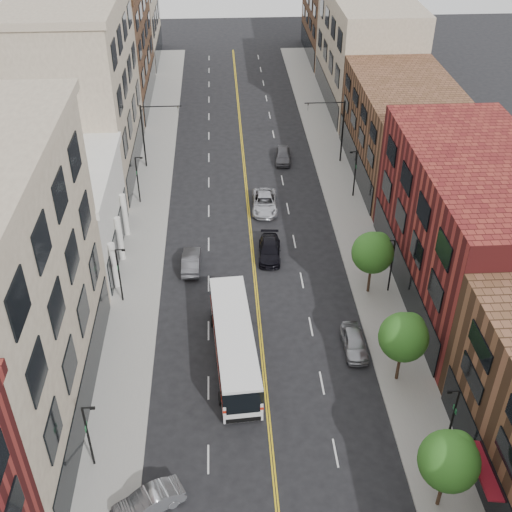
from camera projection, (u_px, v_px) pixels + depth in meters
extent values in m
cube|color=gray|center=(146.00, 228.00, 61.64)|extent=(4.00, 110.00, 0.15)
cube|color=gray|center=(352.00, 222.00, 62.62)|extent=(4.00, 110.00, 0.15)
cube|color=silver|center=(57.00, 218.00, 55.78)|extent=(10.00, 14.00, 8.00)
cube|color=gray|center=(80.00, 91.00, 66.80)|extent=(10.00, 20.00, 18.00)
cube|color=brown|center=(107.00, 47.00, 84.00)|extent=(10.00, 20.00, 15.00)
cube|color=maroon|center=(472.00, 229.00, 50.56)|extent=(10.00, 22.00, 12.00)
cube|color=brown|center=(404.00, 131.00, 68.30)|extent=(10.00, 20.00, 10.00)
cube|color=gray|center=(366.00, 51.00, 84.31)|extent=(10.00, 22.00, 14.00)
cube|color=brown|center=(340.00, 21.00, 101.51)|extent=(10.00, 18.00, 11.00)
cylinder|color=black|center=(441.00, 490.00, 36.49)|extent=(0.22, 0.22, 2.50)
sphere|color=#265F1B|center=(449.00, 461.00, 34.97)|extent=(3.40, 3.40, 3.40)
sphere|color=#265F1B|center=(457.00, 449.00, 35.03)|extent=(2.04, 2.04, 2.04)
cylinder|color=black|center=(398.00, 365.00, 44.66)|extent=(0.22, 0.22, 2.50)
sphere|color=#265F1B|center=(403.00, 337.00, 43.14)|extent=(3.40, 3.40, 3.40)
sphere|color=#265F1B|center=(410.00, 327.00, 43.20)|extent=(2.04, 2.04, 2.04)
cylinder|color=black|center=(369.00, 279.00, 52.83)|extent=(0.22, 0.22, 2.50)
sphere|color=#265F1B|center=(373.00, 253.00, 51.31)|extent=(3.40, 3.40, 3.40)
sphere|color=#265F1B|center=(378.00, 244.00, 51.37)|extent=(2.04, 2.04, 2.04)
cylinder|color=black|center=(88.00, 437.00, 38.06)|extent=(0.14, 0.14, 5.00)
cylinder|color=black|center=(88.00, 408.00, 36.64)|extent=(0.70, 0.10, 0.10)
cube|color=black|center=(93.00, 408.00, 36.68)|extent=(0.28, 0.14, 0.14)
cube|color=#19592D|center=(86.00, 427.00, 37.54)|extent=(0.04, 0.55, 0.35)
cylinder|color=black|center=(119.00, 276.00, 51.13)|extent=(0.14, 0.14, 5.00)
cylinder|color=black|center=(120.00, 250.00, 49.71)|extent=(0.70, 0.10, 0.10)
cube|color=black|center=(123.00, 250.00, 49.75)|extent=(0.28, 0.14, 0.14)
cube|color=#19592D|center=(118.00, 267.00, 50.61)|extent=(0.04, 0.55, 0.35)
cylinder|color=black|center=(138.00, 180.00, 64.20)|extent=(0.14, 0.14, 5.00)
cylinder|color=black|center=(139.00, 157.00, 62.78)|extent=(0.70, 0.10, 0.10)
cube|color=black|center=(141.00, 158.00, 62.82)|extent=(0.28, 0.14, 0.14)
cube|color=#19592D|center=(137.00, 172.00, 63.68)|extent=(0.04, 0.55, 0.35)
cylinder|color=black|center=(452.00, 419.00, 39.12)|extent=(0.14, 0.14, 5.00)
cylinder|color=black|center=(454.00, 391.00, 37.67)|extent=(0.70, 0.10, 0.10)
cube|color=black|center=(450.00, 392.00, 37.69)|extent=(0.28, 0.14, 0.14)
cube|color=#19592D|center=(455.00, 409.00, 38.61)|extent=(0.04, 0.55, 0.35)
cylinder|color=black|center=(391.00, 266.00, 52.20)|extent=(0.14, 0.14, 5.00)
cylinder|color=black|center=(391.00, 241.00, 50.74)|extent=(0.70, 0.10, 0.10)
cube|color=black|center=(388.00, 241.00, 50.76)|extent=(0.28, 0.14, 0.14)
cube|color=#19592D|center=(393.00, 257.00, 51.68)|extent=(0.04, 0.55, 0.35)
cylinder|color=black|center=(355.00, 174.00, 65.27)|extent=(0.14, 0.14, 5.00)
cylinder|color=black|center=(354.00, 152.00, 63.82)|extent=(0.70, 0.10, 0.10)
cube|color=black|center=(351.00, 152.00, 63.83)|extent=(0.28, 0.14, 0.14)
cube|color=#19592D|center=(356.00, 166.00, 64.75)|extent=(0.04, 0.55, 0.35)
cylinder|color=black|center=(143.00, 136.00, 70.10)|extent=(0.18, 0.18, 7.20)
cylinder|color=black|center=(161.00, 106.00, 68.26)|extent=(4.40, 0.12, 0.12)
imported|color=black|center=(178.00, 110.00, 68.58)|extent=(0.15, 0.18, 0.90)
cylinder|color=black|center=(343.00, 131.00, 71.17)|extent=(0.18, 0.18, 7.20)
cylinder|color=black|center=(325.00, 103.00, 69.11)|extent=(4.40, 0.12, 0.12)
imported|color=black|center=(308.00, 107.00, 69.26)|extent=(0.15, 0.18, 0.90)
cube|color=silver|center=(234.00, 343.00, 46.12)|extent=(3.41, 12.24, 2.92)
cube|color=black|center=(234.00, 336.00, 45.72)|extent=(3.46, 12.28, 1.06)
cube|color=red|center=(234.00, 346.00, 46.30)|extent=(3.46, 12.28, 0.22)
cube|color=black|center=(243.00, 405.00, 41.05)|extent=(2.22, 0.21, 1.61)
cylinder|color=black|center=(221.00, 398.00, 43.39)|extent=(0.35, 0.98, 0.97)
cylinder|color=black|center=(260.00, 395.00, 43.66)|extent=(0.35, 0.98, 0.97)
cylinder|color=black|center=(212.00, 321.00, 49.94)|extent=(0.35, 0.98, 0.97)
cylinder|color=black|center=(246.00, 318.00, 50.21)|extent=(0.35, 0.98, 0.97)
imported|color=#A3A6AB|center=(148.00, 502.00, 36.69)|extent=(4.40, 3.22, 1.38)
imported|color=#97999E|center=(354.00, 342.00, 47.60)|extent=(1.69, 4.20, 1.43)
imported|color=#414145|center=(191.00, 261.00, 56.10)|extent=(1.63, 4.42, 1.44)
imported|color=black|center=(270.00, 250.00, 57.56)|extent=(2.31, 4.92, 1.39)
imported|color=silver|center=(265.00, 203.00, 64.32)|extent=(2.77, 5.50, 1.49)
imported|color=#55555A|center=(283.00, 155.00, 73.09)|extent=(2.11, 4.42, 1.46)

